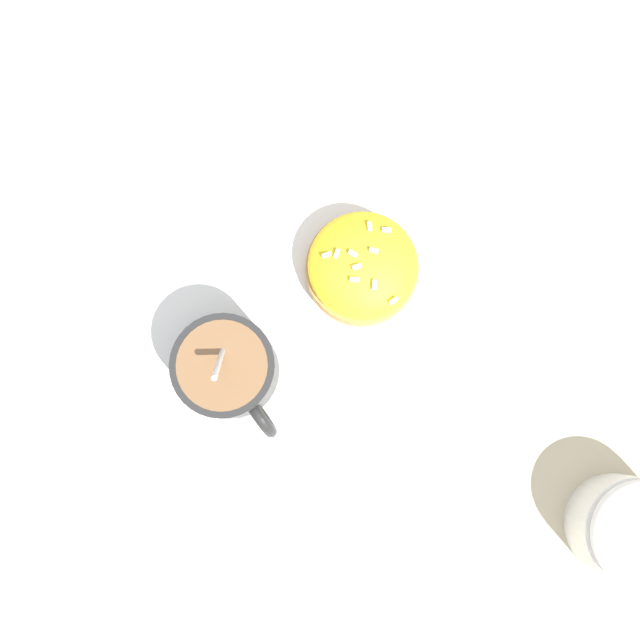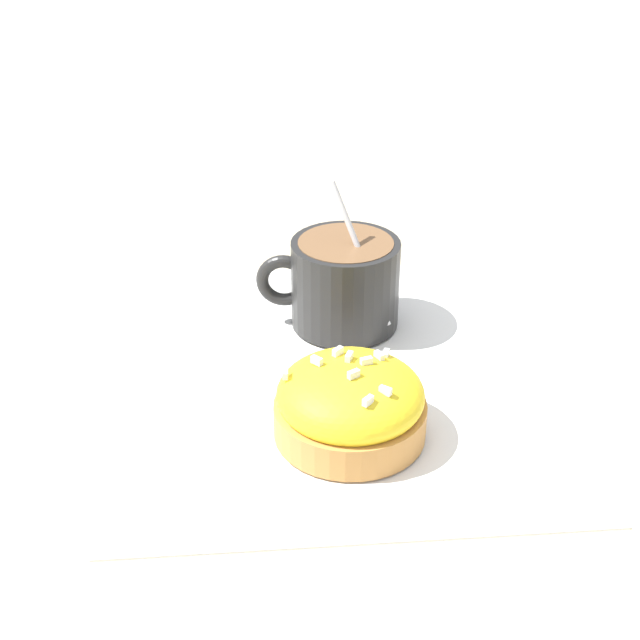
# 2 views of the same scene
# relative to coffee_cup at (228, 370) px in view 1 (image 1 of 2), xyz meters

# --- Properties ---
(ground_plane) EXTENTS (3.00, 3.00, 0.00)m
(ground_plane) POSITION_rel_coffee_cup_xyz_m (-0.06, 0.01, -0.04)
(ground_plane) COLOR #C6B793
(paper_napkin) EXTENTS (0.32, 0.29, 0.00)m
(paper_napkin) POSITION_rel_coffee_cup_xyz_m (-0.06, 0.01, -0.04)
(paper_napkin) COLOR white
(paper_napkin) RESTS_ON ground_plane
(coffee_cup) EXTENTS (0.08, 0.10, 0.11)m
(coffee_cup) POSITION_rel_coffee_cup_xyz_m (0.00, 0.00, 0.00)
(coffee_cup) COLOR black
(coffee_cup) RESTS_ON paper_napkin
(frosted_pastry) EXTENTS (0.09, 0.09, 0.05)m
(frosted_pastry) POSITION_rel_coffee_cup_xyz_m (-0.13, 0.02, -0.01)
(frosted_pastry) COLOR #C18442
(frosted_pastry) RESTS_ON paper_napkin
(sugar_bowl) EXTENTS (0.08, 0.08, 0.07)m
(sugar_bowl) POSITION_rel_coffee_cup_xyz_m (-0.13, 0.29, -0.00)
(sugar_bowl) COLOR white
(sugar_bowl) RESTS_ON ground_plane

